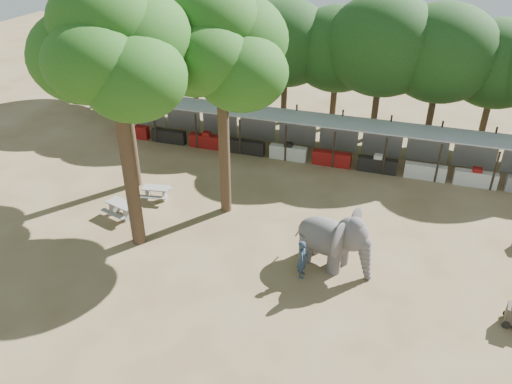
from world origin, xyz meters
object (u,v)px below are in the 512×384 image
(elephant, at_px, (334,239))
(handler, at_px, (303,259))
(yard_tree_left, at_px, (117,41))
(picnic_table_far, at_px, (156,191))
(yard_tree_back, at_px, (219,48))
(picnic_table_near, at_px, (121,208))
(yard_tree_center, at_px, (112,50))

(elephant, relative_size, handler, 2.10)
(yard_tree_left, height_order, picnic_table_far, yard_tree_left)
(yard_tree_left, bearing_deg, picnic_table_far, -32.73)
(handler, distance_m, picnic_table_far, 10.03)
(yard_tree_left, distance_m, yard_tree_back, 6.09)
(yard_tree_left, bearing_deg, elephant, -18.31)
(handler, height_order, picnic_table_near, handler)
(handler, height_order, picnic_table_far, handler)
(handler, distance_m, picnic_table_near, 10.27)
(elephant, height_order, handler, elephant)
(yard_tree_left, height_order, elephant, yard_tree_left)
(yard_tree_left, height_order, yard_tree_back, yard_tree_back)
(yard_tree_left, xyz_separation_m, picnic_table_near, (1.17, -3.47, -7.68))
(elephant, height_order, picnic_table_near, elephant)
(yard_tree_left, distance_m, picnic_table_near, 8.51)
(handler, bearing_deg, yard_tree_back, 50.33)
(picnic_table_near, bearing_deg, yard_tree_back, 43.86)
(yard_tree_left, relative_size, handler, 6.01)
(yard_tree_left, xyz_separation_m, yard_tree_center, (3.00, -5.00, 1.01))
(yard_tree_center, relative_size, picnic_table_near, 6.19)
(elephant, distance_m, picnic_table_far, 10.72)
(elephant, relative_size, picnic_table_near, 1.98)
(picnic_table_near, bearing_deg, elephant, 13.57)
(picnic_table_far, bearing_deg, yard_tree_left, 137.65)
(yard_tree_back, bearing_deg, picnic_table_far, -175.24)
(yard_tree_back, bearing_deg, elephant, -25.90)
(yard_tree_center, relative_size, picnic_table_far, 7.26)
(yard_tree_back, relative_size, picnic_table_far, 6.85)
(yard_tree_left, relative_size, picnic_table_near, 5.67)
(elephant, xyz_separation_m, picnic_table_near, (-11.21, 0.62, -0.90))
(handler, bearing_deg, picnic_table_far, 66.20)
(picnic_table_near, xyz_separation_m, picnic_table_far, (0.90, 2.14, -0.05))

